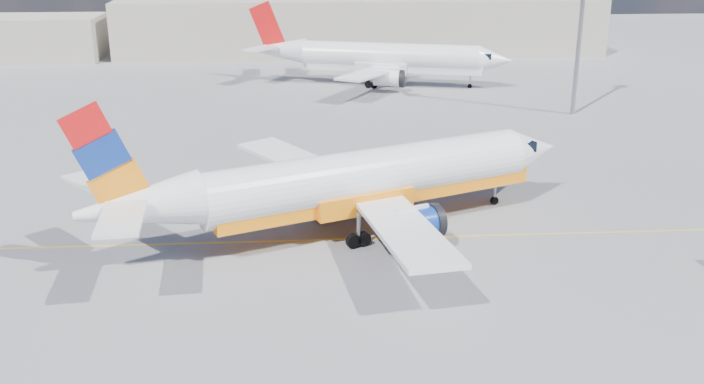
{
  "coord_description": "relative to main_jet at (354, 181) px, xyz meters",
  "views": [
    {
      "loc": [
        -4.31,
        -42.04,
        18.94
      ],
      "look_at": [
        -1.25,
        1.94,
        3.5
      ],
      "focal_mm": 40.0,
      "sensor_mm": 36.0,
      "label": 1
    }
  ],
  "objects": [
    {
      "name": "ground",
      "position": [
        0.93,
        -4.35,
        -3.36
      ],
      "size": [
        240.0,
        240.0,
        0.0
      ],
      "primitive_type": "plane",
      "color": "slate",
      "rests_on": "ground"
    },
    {
      "name": "terminal_annex",
      "position": [
        -44.07,
        67.65,
        -0.36
      ],
      "size": [
        26.0,
        10.0,
        6.0
      ],
      "primitive_type": "cube",
      "color": "#B6AE9D",
      "rests_on": "ground"
    },
    {
      "name": "terminal_main",
      "position": [
        5.93,
        70.65,
        0.64
      ],
      "size": [
        70.0,
        14.0,
        8.0
      ],
      "primitive_type": "cube",
      "color": "#B6AE9D",
      "rests_on": "ground"
    },
    {
      "name": "taxi_line",
      "position": [
        0.93,
        -1.35,
        -3.36
      ],
      "size": [
        70.0,
        0.15,
        0.01
      ],
      "primitive_type": "cube",
      "color": "yellow",
      "rests_on": "ground"
    },
    {
      "name": "second_jet",
      "position": [
        6.69,
        46.34,
        -0.16
      ],
      "size": [
        31.73,
        24.21,
        9.59
      ],
      "rotation": [
        0.0,
        0.0,
        -0.27
      ],
      "color": "white",
      "rests_on": "ground"
    },
    {
      "name": "main_jet",
      "position": [
        0.0,
        0.0,
        0.0
      ],
      "size": [
        32.8,
        24.73,
        10.08
      ],
      "rotation": [
        0.0,
        0.0,
        0.4
      ],
      "color": "white",
      "rests_on": "ground"
    }
  ]
}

